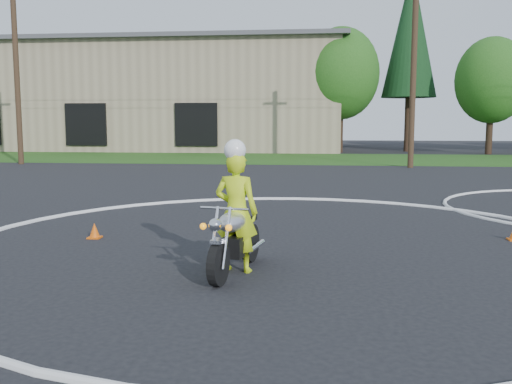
# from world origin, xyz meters

# --- Properties ---
(ground) EXTENTS (120.00, 120.00, 0.00)m
(ground) POSITION_xyz_m (0.00, 0.00, 0.00)
(ground) COLOR black
(ground) RESTS_ON ground
(grass_strip) EXTENTS (120.00, 10.00, 0.02)m
(grass_strip) POSITION_xyz_m (0.00, 27.00, 0.01)
(grass_strip) COLOR #1E4714
(grass_strip) RESTS_ON ground
(course_markings) EXTENTS (19.05, 19.05, 0.12)m
(course_markings) POSITION_xyz_m (2.17, 4.35, 0.01)
(course_markings) COLOR silver
(course_markings) RESTS_ON ground
(primary_motorcycle) EXTENTS (0.81, 2.03, 1.08)m
(primary_motorcycle) POSITION_xyz_m (-0.60, 0.88, 0.52)
(primary_motorcycle) COLOR black
(primary_motorcycle) RESTS_ON ground
(rider_primary_grp) EXTENTS (0.73, 0.55, 2.00)m
(rider_primary_grp) POSITION_xyz_m (-0.60, 1.02, 0.96)
(rider_primary_grp) COLOR #C3E418
(rider_primary_grp) RESTS_ON ground
(warehouse) EXTENTS (41.00, 17.00, 8.30)m
(warehouse) POSITION_xyz_m (-18.00, 39.99, 4.16)
(warehouse) COLOR tan
(warehouse) RESTS_ON ground
(utility_poles) EXTENTS (41.60, 1.12, 10.00)m
(utility_poles) POSITION_xyz_m (5.00, 21.00, 5.20)
(utility_poles) COLOR #473321
(utility_poles) RESTS_ON ground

